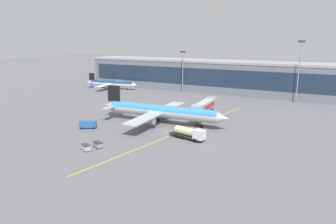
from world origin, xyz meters
TOP-DOWN VIEW (x-y plane):
  - ground_plane at (0.00, 0.00)m, footprint 700.00×700.00m
  - apron_lead_in_line at (3.02, 2.00)m, footprint 12.22×79.15m
  - terminal_building at (4.40, 75.50)m, footprint 183.20×20.30m
  - main_airliner at (-6.92, 6.87)m, footprint 44.48×35.45m
  - jet_bridge at (4.10, 17.31)m, footprint 4.84×18.09m
  - fuel_tanker at (8.23, -4.17)m, footprint 11.08×4.69m
  - crew_van at (-23.42, -8.99)m, footprint 5.38×4.34m
  - baggage_cart_0 at (-10.37, -24.25)m, footprint 3.04×2.44m
  - baggage_cart_1 at (-9.13, -21.30)m, footprint 3.04×2.44m
  - commuter_jet_far at (-66.50, 56.58)m, footprint 31.38×25.08m
  - apron_light_mast_0 at (26.94, 63.55)m, footprint 2.80×0.50m
  - apron_light_mast_1 at (-26.94, 63.55)m, footprint 2.80×0.50m

SIDE VIEW (x-z plane):
  - ground_plane at x=0.00m, z-range 0.00..0.00m
  - apron_lead_in_line at x=3.02m, z-range 0.00..0.01m
  - baggage_cart_0 at x=-10.37m, z-range 0.04..1.52m
  - baggage_cart_1 at x=-9.13m, z-range 0.04..1.52m
  - crew_van at x=-23.42m, z-range 0.16..2.46m
  - fuel_tanker at x=8.23m, z-range 0.12..3.37m
  - commuter_jet_far at x=-66.50m, z-range -1.19..6.79m
  - main_airliner at x=-6.92m, z-range -1.66..9.47m
  - jet_bridge at x=4.10m, z-range 1.59..8.20m
  - terminal_building at x=4.40m, z-range 0.02..15.90m
  - apron_light_mast_1 at x=-26.94m, z-range 1.93..22.67m
  - apron_light_mast_0 at x=26.94m, z-range 2.03..27.98m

